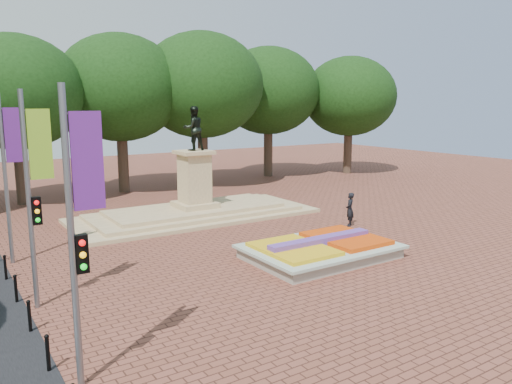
% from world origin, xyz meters
% --- Properties ---
extents(ground, '(90.00, 90.00, 0.00)m').
position_xyz_m(ground, '(0.00, 0.00, 0.00)').
color(ground, brown).
rests_on(ground, ground).
extents(flower_bed, '(6.30, 4.30, 0.91)m').
position_xyz_m(flower_bed, '(1.03, -2.00, 0.38)').
color(flower_bed, gray).
rests_on(flower_bed, ground).
extents(monument, '(14.00, 6.00, 6.40)m').
position_xyz_m(monument, '(0.00, 8.00, 0.88)').
color(monument, tan).
rests_on(monument, ground).
extents(tree_row_back, '(44.80, 8.80, 10.43)m').
position_xyz_m(tree_row_back, '(2.33, 18.00, 6.67)').
color(tree_row_back, '#3D2C21').
rests_on(tree_row_back, ground).
extents(banner_poles, '(0.88, 11.17, 7.00)m').
position_xyz_m(banner_poles, '(-10.08, -1.31, 3.88)').
color(banner_poles, slate).
rests_on(banner_poles, ground).
extents(bollard_row, '(0.12, 13.12, 0.98)m').
position_xyz_m(bollard_row, '(-10.70, -1.50, 0.53)').
color(bollard_row, black).
rests_on(bollard_row, ground).
extents(pedestrian, '(0.78, 0.78, 1.82)m').
position_xyz_m(pedestrian, '(6.03, 1.47, 0.91)').
color(pedestrian, black).
rests_on(pedestrian, ground).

